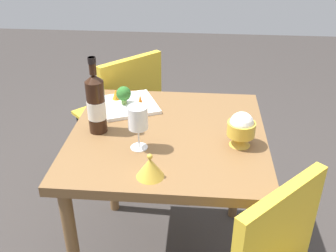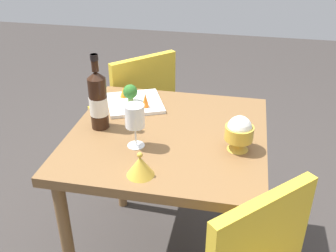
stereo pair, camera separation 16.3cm
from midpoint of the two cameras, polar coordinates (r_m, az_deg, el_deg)
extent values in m
cube|color=brown|center=(1.66, -2.82, -1.58)|extent=(0.81, 0.81, 0.04)
cylinder|color=brown|center=(2.21, -10.38, -4.78)|extent=(0.05, 0.05, 0.70)
cylinder|color=brown|center=(2.14, 7.87, -5.70)|extent=(0.05, 0.05, 0.70)
cube|color=gold|center=(2.47, -9.40, 1.65)|extent=(0.57, 0.57, 0.02)
cube|color=gold|center=(2.23, -7.37, 4.78)|extent=(0.31, 0.31, 0.40)
cylinder|color=black|center=(2.64, -14.09, -2.51)|extent=(0.03, 0.03, 0.43)
cylinder|color=black|center=(2.78, -7.93, -0.14)|extent=(0.03, 0.03, 0.43)
cylinder|color=black|center=(2.38, -10.24, -5.85)|extent=(0.03, 0.03, 0.43)
cylinder|color=black|center=(2.53, -3.69, -3.04)|extent=(0.03, 0.03, 0.43)
cube|color=gold|center=(1.32, 11.84, -15.99)|extent=(0.31, 0.31, 0.40)
cylinder|color=black|center=(1.65, -13.12, 2.62)|extent=(0.07, 0.07, 0.22)
cone|color=black|center=(1.59, -13.64, 6.70)|extent=(0.07, 0.07, 0.03)
cylinder|color=black|center=(1.58, -13.85, 8.37)|extent=(0.03, 0.03, 0.07)
cylinder|color=black|center=(1.57, -13.95, 9.15)|extent=(0.03, 0.03, 0.02)
cylinder|color=silver|center=(1.65, -13.08, 2.28)|extent=(0.08, 0.08, 0.08)
cylinder|color=white|center=(1.56, -7.20, -3.16)|extent=(0.07, 0.07, 0.00)
cylinder|color=white|center=(1.53, -7.31, -1.76)|extent=(0.01, 0.01, 0.08)
cylinder|color=white|center=(1.49, -7.52, 1.12)|extent=(0.08, 0.08, 0.09)
cone|color=gold|center=(1.56, 7.45, -2.07)|extent=(0.08, 0.08, 0.04)
cylinder|color=gold|center=(1.54, 7.57, -0.48)|extent=(0.11, 0.11, 0.05)
sphere|color=white|center=(1.53, 7.62, 0.25)|extent=(0.09, 0.09, 0.09)
cone|color=gold|center=(1.38, -6.02, -6.09)|extent=(0.10, 0.10, 0.07)
sphere|color=gold|center=(1.35, -6.12, -4.52)|extent=(0.02, 0.02, 0.02)
cube|color=white|center=(1.87, -8.25, 2.99)|extent=(0.33, 0.33, 0.02)
cylinder|color=#729E4C|center=(1.86, -8.87, 3.53)|extent=(0.03, 0.03, 0.03)
sphere|color=#2D6B28|center=(1.85, -8.96, 4.59)|extent=(0.07, 0.07, 0.07)
cone|color=orange|center=(1.91, -9.98, 4.47)|extent=(0.04, 0.04, 0.05)
cone|color=orange|center=(1.80, -6.63, 3.49)|extent=(0.03, 0.03, 0.07)
camera|label=1|loc=(0.08, -92.86, -1.62)|focal=42.19mm
camera|label=2|loc=(0.08, 87.14, 1.62)|focal=42.19mm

